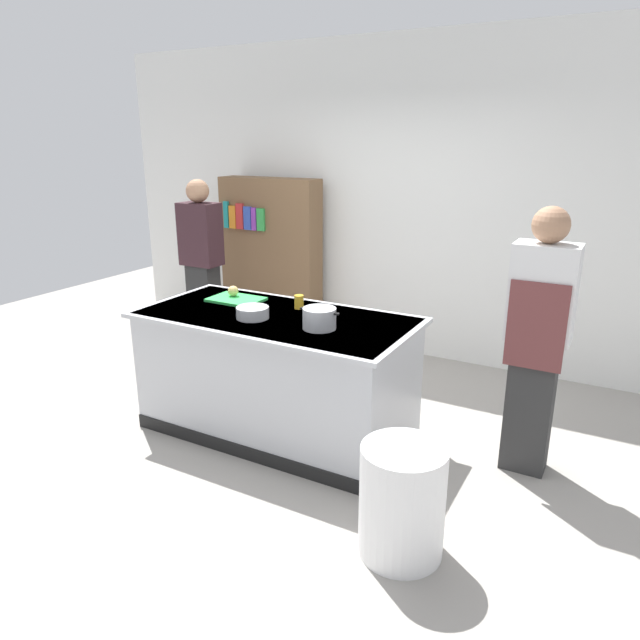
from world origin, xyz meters
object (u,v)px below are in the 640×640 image
stock_pot (319,318)px  mixing_bowl (253,313)px  person_chef (537,337)px  trash_bin (402,501)px  onion (233,291)px  person_guest (202,264)px  bookshelf (271,260)px  juice_cup (299,302)px

stock_pot → mixing_bowl: 0.52m
mixing_bowl → person_chef: person_chef is taller
trash_bin → person_chef: (0.41, 1.17, 0.61)m
onion → person_chef: 2.23m
mixing_bowl → person_chef: size_ratio=0.13×
onion → stock_pot: (0.94, -0.32, 0.01)m
person_guest → bookshelf: bearing=174.2°
onion → juice_cup: onion is taller
juice_cup → bookshelf: 2.03m
person_guest → bookshelf: person_guest is taller
mixing_bowl → person_chef: (1.80, 0.49, -0.03)m
onion → trash_bin: bearing=-29.3°
stock_pot → trash_bin: bearing=-38.6°
stock_pot → bookshelf: (-1.64, 1.90, -0.12)m
onion → person_chef: person_chef is taller
onion → bookshelf: size_ratio=0.05×
person_chef → trash_bin: bearing=169.2°
onion → person_guest: (-1.03, 0.85, -0.05)m
onion → mixing_bowl: 0.55m
stock_pot → mixing_bowl: bearing=-177.2°
person_chef → juice_cup: bearing=103.3°
juice_cup → person_guest: (-1.61, 0.84, -0.04)m
stock_pot → person_guest: (-1.97, 1.17, -0.06)m
onion → person_chef: size_ratio=0.05×
juice_cup → bookshelf: bookshelf is taller
juice_cup → person_chef: 1.65m
juice_cup → trash_bin: (1.23, -1.03, -0.64)m
person_guest → mixing_bowl: bearing=68.8°
mixing_bowl → person_guest: 1.88m
mixing_bowl → trash_bin: size_ratio=0.37×
mixing_bowl → bookshelf: bearing=120.4°
stock_pot → juice_cup: stock_pot is taller
juice_cup → person_guest: 1.82m
onion → person_guest: 1.34m
onion → mixing_bowl: bearing=-38.9°
mixing_bowl → juice_cup: bearing=65.8°
person_guest → trash_bin: bearing=74.9°
trash_bin → mixing_bowl: bearing=154.1°
mixing_bowl → person_guest: size_ratio=0.13×
trash_bin → person_chef: bearing=70.6°
stock_pot → mixing_bowl: size_ratio=1.26×
mixing_bowl → trash_bin: (1.39, -0.68, -0.63)m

